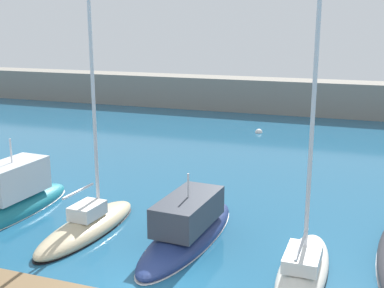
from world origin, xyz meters
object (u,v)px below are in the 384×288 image
motorboat_navy_third (189,228)px  sailboat_sand_second (88,224)px  mooring_buoy_white (259,133)px  motorboat_teal_nearest (10,202)px  sailboat_ivory_fourth (303,268)px

motorboat_navy_third → sailboat_sand_second: bearing=103.6°
sailboat_sand_second → mooring_buoy_white: sailboat_sand_second is taller
motorboat_teal_nearest → sailboat_ivory_fourth: 13.46m
sailboat_sand_second → mooring_buoy_white: bearing=-3.2°
motorboat_navy_third → sailboat_ivory_fourth: bearing=-103.8°
sailboat_ivory_fourth → sailboat_sand_second: bearing=85.7°
motorboat_navy_third → mooring_buoy_white: 20.74m
sailboat_ivory_fourth → mooring_buoy_white: (-6.42, 22.16, -0.32)m
sailboat_sand_second → motorboat_navy_third: (4.25, 0.75, 0.16)m
sailboat_sand_second → motorboat_navy_third: 4.31m
motorboat_teal_nearest → sailboat_ivory_fourth: (13.40, -1.27, -0.28)m
motorboat_teal_nearest → sailboat_ivory_fourth: sailboat_ivory_fourth is taller
sailboat_sand_second → mooring_buoy_white: size_ratio=20.50×
mooring_buoy_white → sailboat_sand_second: bearing=-96.9°
motorboat_teal_nearest → sailboat_sand_second: sailboat_sand_second is taller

